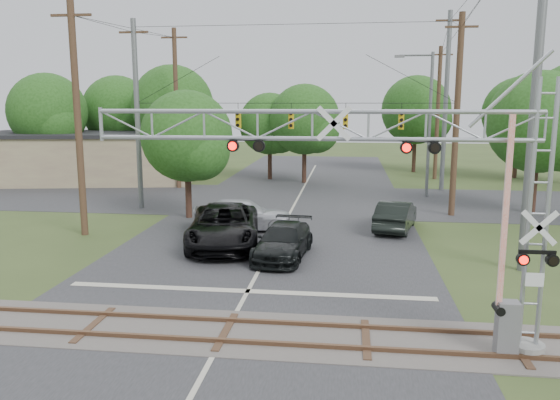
# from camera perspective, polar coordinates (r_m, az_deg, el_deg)

# --- Properties ---
(ground) EXTENTS (160.00, 160.00, 0.00)m
(ground) POSITION_cam_1_polar(r_m,az_deg,el_deg) (14.48, -7.53, -16.79)
(ground) COLOR #384921
(ground) RESTS_ON ground
(road_main) EXTENTS (14.00, 90.00, 0.02)m
(road_main) POSITION_cam_1_polar(r_m,az_deg,el_deg) (23.64, -1.40, -5.91)
(road_main) COLOR #2D2E30
(road_main) RESTS_ON ground
(road_cross) EXTENTS (90.00, 12.00, 0.02)m
(road_cross) POSITION_cam_1_polar(r_m,az_deg,el_deg) (37.21, 1.79, 0.01)
(road_cross) COLOR #2D2E30
(road_cross) RESTS_ON ground
(railroad_track) EXTENTS (90.00, 3.20, 0.17)m
(railroad_track) POSITION_cam_1_polar(r_m,az_deg,el_deg) (16.22, -5.70, -13.56)
(railroad_track) COLOR #554D4A
(railroad_track) RESTS_ON ground
(crossing_gantry) EXTENTS (11.98, 0.91, 7.16)m
(crossing_gantry) POSITION_cam_1_polar(r_m,az_deg,el_deg) (14.32, 12.33, 1.72)
(crossing_gantry) COLOR gray
(crossing_gantry) RESTS_ON ground
(traffic_signal_span) EXTENTS (19.34, 0.36, 11.50)m
(traffic_signal_span) POSITION_cam_1_polar(r_m,az_deg,el_deg) (32.58, 2.84, 8.68)
(traffic_signal_span) COLOR slate
(traffic_signal_span) RESTS_ON ground
(pickup_black) EXTENTS (4.18, 7.18, 1.88)m
(pickup_black) POSITION_cam_1_polar(r_m,az_deg,el_deg) (25.34, -5.89, -2.70)
(pickup_black) COLOR black
(pickup_black) RESTS_ON ground
(car_dark) EXTENTS (2.47, 5.08, 1.42)m
(car_dark) POSITION_cam_1_polar(r_m,az_deg,el_deg) (23.35, 0.36, -4.33)
(car_dark) COLOR black
(car_dark) RESTS_ON ground
(sedan_silver) EXTENTS (5.36, 2.98, 1.72)m
(sedan_silver) POSITION_cam_1_polar(r_m,az_deg,el_deg) (28.30, -3.92, -1.48)
(sedan_silver) COLOR #B9BAC1
(sedan_silver) RESTS_ON ground
(suv_dark) EXTENTS (2.65, 4.92, 1.54)m
(suv_dark) POSITION_cam_1_polar(r_m,az_deg,el_deg) (28.97, 12.00, -1.59)
(suv_dark) COLOR black
(suv_dark) RESTS_ON ground
(commercial_building) EXTENTS (18.96, 12.06, 4.11)m
(commercial_building) POSITION_cam_1_polar(r_m,az_deg,el_deg) (48.93, -19.18, 4.31)
(commercial_building) COLOR #89725B
(commercial_building) RESTS_ON ground
(streetlight) EXTENTS (2.65, 0.28, 9.94)m
(streetlight) POSITION_cam_1_polar(r_m,az_deg,el_deg) (39.38, 15.10, 8.35)
(streetlight) COLOR slate
(streetlight) RESTS_ON ground
(utility_poles) EXTENTS (22.59, 26.93, 14.28)m
(utility_poles) POSITION_cam_1_polar(r_m,az_deg,el_deg) (35.23, 6.45, 9.76)
(utility_poles) COLOR #472E21
(utility_poles) RESTS_ON ground
(treeline) EXTENTS (49.31, 29.08, 9.72)m
(treeline) POSITION_cam_1_polar(r_m,az_deg,el_deg) (45.23, 3.77, 9.06)
(treeline) COLOR #3A241A
(treeline) RESTS_ON ground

